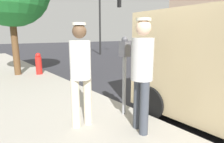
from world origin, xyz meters
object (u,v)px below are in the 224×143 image
pedestrian_in_white (81,69)px  traffic_light_corner (108,14)px  pedestrian_in_gray (142,69)px  parking_meter_near (124,63)px  fire_hydrant (39,64)px

pedestrian_in_white → traffic_light_corner: size_ratio=0.33×
pedestrian_in_gray → traffic_light_corner: 14.31m
pedestrian_in_gray → traffic_light_corner: (-8.14, -11.53, 2.33)m
parking_meter_near → fire_hydrant: parking_meter_near is taller
pedestrian_in_white → pedestrian_in_gray: size_ratio=0.97×
parking_meter_near → traffic_light_corner: size_ratio=0.29×
pedestrian_in_white → traffic_light_corner: bearing=-129.2°
pedestrian_in_gray → fire_hydrant: 5.63m
pedestrian_in_gray → traffic_light_corner: bearing=-125.2°
pedestrian_in_white → pedestrian_in_gray: (-0.65, 0.75, 0.03)m
traffic_light_corner → pedestrian_in_gray: bearing=54.8°
fire_hydrant → pedestrian_in_white: bearing=80.9°
fire_hydrant → pedestrian_in_gray: bearing=88.7°
pedestrian_in_white → fire_hydrant: bearing=-99.1°
pedestrian_in_white → pedestrian_in_gray: bearing=130.8°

